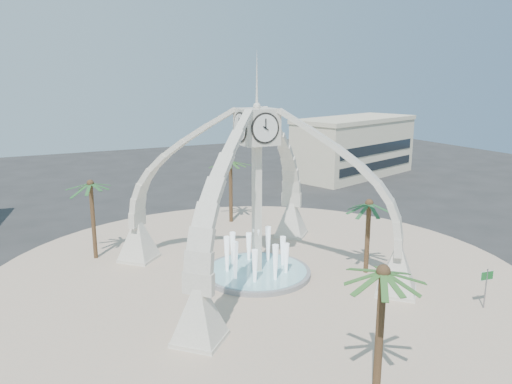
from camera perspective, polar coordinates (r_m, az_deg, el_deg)
name	(u,v)px	position (r m, az deg, el deg)	size (l,w,h in m)	color
ground	(257,275)	(37.61, 0.09, -9.50)	(140.00, 140.00, 0.00)	#282828
plaza	(257,275)	(37.60, 0.09, -9.46)	(40.00, 40.00, 0.06)	tan
clock_tower	(257,190)	(35.63, 0.09, 0.18)	(17.94, 17.94, 16.30)	silver
fountain	(257,272)	(37.50, 0.09, -9.10)	(8.00, 8.00, 3.62)	#959598
building_ne	(354,147)	(75.24, 11.16, 5.12)	(21.87, 14.17, 8.60)	beige
palm_east	(369,204)	(37.32, 12.81, -1.36)	(5.07, 5.07, 6.14)	brown
palm_west	(90,185)	(41.25, -18.40, 0.79)	(3.92, 3.92, 6.93)	brown
palm_north	(230,162)	(49.43, -2.94, 3.43)	(4.14, 4.14, 7.01)	brown
palm_south	(383,274)	(22.87, 14.34, -9.04)	(5.00, 5.00, 6.86)	brown
street_sign	(486,281)	(34.97, 24.85, -9.18)	(0.98, 0.18, 2.69)	slate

